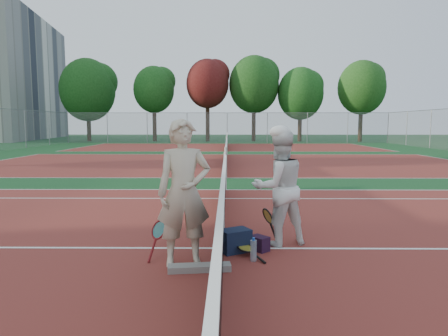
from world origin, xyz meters
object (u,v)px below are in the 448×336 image
object	(u,v)px
sports_bag_navy	(235,241)
racket_black_held	(268,226)
racket_red	(159,240)
racket_spare	(245,250)
player_a	(184,193)
water_bottle	(253,251)
player_b	(279,188)
net_main	(223,216)
apartment_block	(1,78)
sports_bag_purple	(259,243)

from	to	relation	value
sports_bag_navy	racket_black_held	bearing A→B (deg)	40.83
racket_red	racket_spare	world-z (taller)	racket_red
player_a	racket_black_held	distance (m)	1.74
racket_red	water_bottle	world-z (taller)	racket_red
player_b	sports_bag_navy	size ratio (longest dim) A/B	4.20
racket_spare	racket_red	bearing A→B (deg)	63.45
net_main	apartment_block	xyz separation A→B (m)	(-28.00, 44.00, 6.99)
racket_red	sports_bag_navy	bearing A→B (deg)	-42.35
racket_red	racket_spare	xyz separation A→B (m)	(1.24, 0.16, -0.20)
player_a	racket_black_held	size ratio (longest dim) A/B	3.52
racket_spare	water_bottle	xyz separation A→B (m)	(0.10, -0.26, 0.07)
player_b	racket_black_held	size ratio (longest dim) A/B	3.25
racket_black_held	water_bottle	distance (m)	0.93
player_a	water_bottle	xyz separation A→B (m)	(0.95, 0.12, -0.84)
sports_bag_navy	racket_red	bearing A→B (deg)	-163.98
racket_black_held	racket_red	bearing A→B (deg)	-3.66
racket_red	racket_spare	bearing A→B (deg)	-50.99
apartment_block	sports_bag_navy	size ratio (longest dim) A/B	50.47
player_b	player_a	bearing A→B (deg)	15.13
sports_bag_navy	sports_bag_purple	bearing A→B (deg)	8.53
racket_black_held	sports_bag_purple	world-z (taller)	racket_black_held
sports_bag_navy	net_main	bearing A→B (deg)	140.48
racket_black_held	net_main	bearing A→B (deg)	-5.94
sports_bag_purple	net_main	bearing A→B (deg)	170.09
apartment_block	sports_bag_purple	world-z (taller)	apartment_block
water_bottle	sports_bag_navy	bearing A→B (deg)	121.21
player_b	apartment_block	bearing A→B (deg)	-75.36
player_b	sports_bag_purple	bearing A→B (deg)	28.37
net_main	player_b	world-z (taller)	player_b
racket_spare	water_bottle	bearing A→B (deg)	167.07
racket_spare	sports_bag_navy	distance (m)	0.23
player_a	racket_spare	size ratio (longest dim) A/B	3.34
player_a	racket_red	distance (m)	0.85
sports_bag_navy	player_a	bearing A→B (deg)	-142.76
player_b	water_bottle	size ratio (longest dim) A/B	6.10
apartment_block	player_b	xyz separation A→B (m)	(28.88, -43.74, -6.59)
player_a	net_main	bearing A→B (deg)	41.11
apartment_block	water_bottle	size ratio (longest dim) A/B	73.33
player_a	racket_black_held	world-z (taller)	player_a
racket_black_held	racket_spare	world-z (taller)	racket_black_held
apartment_block	player_b	world-z (taller)	apartment_block
apartment_block	sports_bag_purple	distance (m)	53.05
apartment_block	racket_black_held	xyz separation A→B (m)	(28.72, -43.69, -7.22)
racket_black_held	sports_bag_navy	distance (m)	0.71
racket_spare	sports_bag_navy	size ratio (longest dim) A/B	1.36
apartment_block	racket_red	size ratio (longest dim) A/B	40.61
apartment_block	player_a	bearing A→B (deg)	-58.41
apartment_block	sports_bag_purple	bearing A→B (deg)	-57.07
player_a	water_bottle	size ratio (longest dim) A/B	6.61
racket_red	sports_bag_navy	distance (m)	1.14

